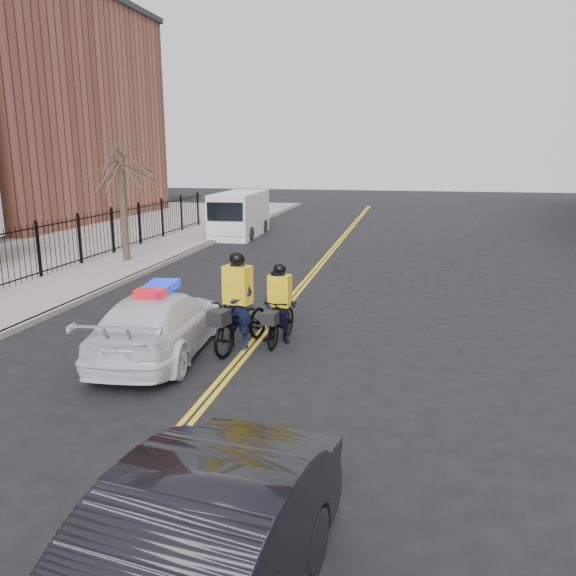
% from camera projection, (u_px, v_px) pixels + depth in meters
% --- Properties ---
extents(ground, '(120.00, 120.00, 0.00)m').
position_uv_depth(ground, '(232.00, 369.00, 11.43)').
color(ground, black).
rests_on(ground, ground).
extents(center_line_left, '(0.10, 60.00, 0.01)m').
position_uv_depth(center_line_left, '(302.00, 283.00, 19.05)').
color(center_line_left, yellow).
rests_on(center_line_left, ground).
extents(center_line_right, '(0.10, 60.00, 0.01)m').
position_uv_depth(center_line_right, '(306.00, 283.00, 19.01)').
color(center_line_right, yellow).
rests_on(center_line_right, ground).
extents(sidewalk, '(3.00, 60.00, 0.15)m').
position_uv_depth(sidewalk, '(103.00, 272.00, 20.56)').
color(sidewalk, gray).
rests_on(sidewalk, ground).
extents(curb, '(0.20, 60.00, 0.15)m').
position_uv_depth(curb, '(141.00, 274.00, 20.25)').
color(curb, gray).
rests_on(curb, ground).
extents(iron_fence, '(0.12, 28.00, 2.00)m').
position_uv_depth(iron_fence, '(64.00, 246.00, 20.65)').
color(iron_fence, black).
rests_on(iron_fence, ground).
extents(warehouse_far, '(14.00, 18.00, 14.00)m').
position_uv_depth(warehouse_far, '(10.00, 112.00, 37.35)').
color(warehouse_far, brown).
rests_on(warehouse_far, ground).
extents(street_tree, '(3.20, 3.20, 4.80)m').
position_uv_depth(street_tree, '(121.00, 174.00, 21.68)').
color(street_tree, '#3A2E22').
rests_on(street_tree, sidewalk).
extents(police_cruiser, '(2.40, 4.97, 1.56)m').
position_uv_depth(police_cruiser, '(160.00, 323.00, 12.16)').
color(police_cruiser, white).
rests_on(police_cruiser, ground).
extents(cargo_van, '(2.28, 5.58, 2.31)m').
position_uv_depth(cargo_van, '(239.00, 215.00, 29.86)').
color(cargo_van, white).
rests_on(cargo_van, ground).
extents(cyclist_near, '(1.28, 2.37, 2.21)m').
position_uv_depth(cyclist_near, '(238.00, 315.00, 12.53)').
color(cyclist_near, black).
rests_on(cyclist_near, ground).
extents(cyclist_far, '(0.90, 1.90, 1.88)m').
position_uv_depth(cyclist_far, '(280.00, 312.00, 12.89)').
color(cyclist_far, black).
rests_on(cyclist_far, ground).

